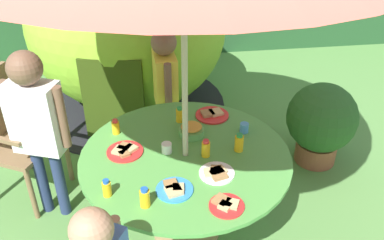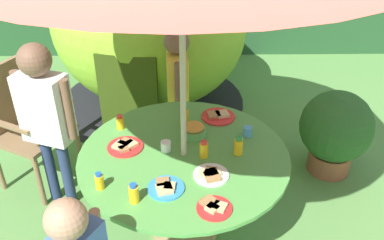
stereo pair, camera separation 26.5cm
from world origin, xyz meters
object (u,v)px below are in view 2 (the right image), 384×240
(plate_mid_left, at_px, (211,174))
(potted_plant, at_px, (336,130))
(plate_front_edge, at_px, (214,207))
(juice_bottle_near_right, at_px, (185,114))
(cup_near, at_px, (166,146))
(juice_bottle_center_front, at_px, (238,146))
(plate_back_edge, at_px, (218,116))
(juice_bottle_far_left, at_px, (204,149))
(garden_table, at_px, (184,170))
(cup_far, at_px, (247,131))
(dome_tent, at_px, (148,26))
(juice_bottle_far_right, at_px, (99,181))
(wooden_chair, at_px, (22,120))
(plate_near_left, at_px, (166,187))
(plate_mid_right, at_px, (125,146))
(juice_bottle_center_back, at_px, (120,122))
(juice_bottle_spot_a, at_px, (134,193))
(snack_bowl, at_px, (194,130))
(child_in_yellow_shirt, at_px, (177,80))
(child_in_white_shirt, at_px, (45,108))

(plate_mid_left, bearing_deg, potted_plant, 40.34)
(plate_front_edge, height_order, juice_bottle_near_right, juice_bottle_near_right)
(juice_bottle_near_right, distance_m, cup_near, 0.38)
(plate_front_edge, relative_size, juice_bottle_center_front, 1.57)
(plate_back_edge, xyz_separation_m, juice_bottle_far_left, (-0.12, -0.47, 0.04))
(garden_table, distance_m, juice_bottle_far_left, 0.23)
(plate_front_edge, distance_m, cup_far, 0.75)
(potted_plant, distance_m, cup_near, 1.53)
(dome_tent, bearing_deg, plate_front_edge, -66.72)
(juice_bottle_far_right, bearing_deg, juice_bottle_center_front, 20.94)
(juice_bottle_near_right, bearing_deg, plate_front_edge, -80.13)
(wooden_chair, distance_m, plate_near_left, 1.52)
(wooden_chair, relative_size, cup_far, 14.95)
(plate_mid_right, relative_size, plate_front_edge, 1.20)
(plate_back_edge, xyz_separation_m, plate_mid_right, (-0.63, -0.36, 0.00))
(wooden_chair, distance_m, plate_front_edge, 1.82)
(potted_plant, distance_m, juice_bottle_near_right, 1.31)
(plate_mid_right, bearing_deg, plate_back_edge, 30.05)
(plate_mid_left, height_order, plate_back_edge, same)
(juice_bottle_center_back, bearing_deg, wooden_chair, 157.82)
(plate_front_edge, bearing_deg, juice_bottle_center_back, 127.15)
(plate_mid_right, distance_m, juice_bottle_far_left, 0.52)
(cup_far, bearing_deg, juice_bottle_spot_a, -138.02)
(juice_bottle_far_right, bearing_deg, snack_bowl, 44.37)
(garden_table, relative_size, juice_bottle_far_right, 12.37)
(cup_near, bearing_deg, juice_bottle_far_left, -16.62)
(child_in_yellow_shirt, height_order, cup_far, child_in_yellow_shirt)
(plate_near_left, bearing_deg, dome_tent, 96.54)
(potted_plant, distance_m, cup_far, 1.00)
(child_in_white_shirt, bearing_deg, juice_bottle_center_back, 15.14)
(plate_mid_right, height_order, juice_bottle_far_right, juice_bottle_far_right)
(snack_bowl, xyz_separation_m, juice_bottle_far_left, (0.06, -0.25, 0.02))
(potted_plant, xyz_separation_m, juice_bottle_center_front, (-0.89, -0.69, 0.35))
(dome_tent, distance_m, potted_plant, 2.05)
(dome_tent, relative_size, juice_bottle_spot_a, 19.38)
(juice_bottle_far_right, bearing_deg, juice_bottle_spot_a, -28.23)
(potted_plant, distance_m, juice_bottle_center_back, 1.75)
(cup_far, bearing_deg, child_in_yellow_shirt, 123.74)
(juice_bottle_spot_a, bearing_deg, cup_far, 41.98)
(plate_near_left, xyz_separation_m, cup_near, (-0.01, 0.37, 0.02))
(child_in_yellow_shirt, relative_size, child_in_white_shirt, 0.91)
(dome_tent, relative_size, child_in_yellow_shirt, 1.98)
(wooden_chair, distance_m, cup_far, 1.75)
(cup_far, bearing_deg, juice_bottle_far_right, -150.19)
(garden_table, height_order, plate_mid_left, plate_mid_left)
(juice_bottle_far_left, relative_size, juice_bottle_center_back, 1.12)
(plate_mid_left, bearing_deg, juice_bottle_center_front, 49.76)
(plate_front_edge, xyz_separation_m, cup_near, (-0.28, 0.53, 0.02))
(dome_tent, xyz_separation_m, snack_bowl, (0.43, -1.69, -0.12))
(juice_bottle_near_right, height_order, juice_bottle_spot_a, juice_bottle_spot_a)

